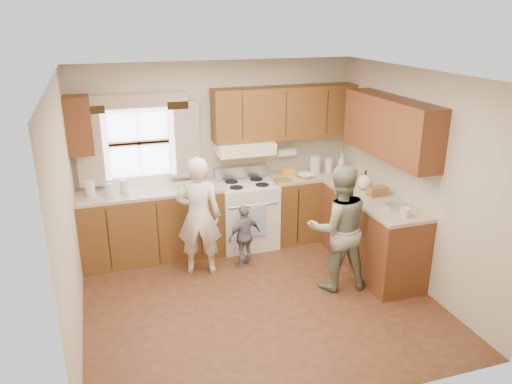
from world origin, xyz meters
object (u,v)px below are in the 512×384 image
object	(u,v)px
woman_right	(338,228)
woman_left	(199,216)
child	(245,236)
stove	(247,213)

from	to	relation	value
woman_right	woman_left	bearing A→B (deg)	-22.57
child	woman_left	bearing A→B (deg)	-20.24
woman_left	child	xyz separation A→B (m)	(0.58, 0.00, -0.34)
woman_left	woman_right	world-z (taller)	woman_right
woman_right	child	distance (m)	1.26
woman_left	child	bearing A→B (deg)	-163.31
child	stove	bearing A→B (deg)	-129.69
child	woman_right	bearing A→B (deg)	115.82
stove	child	world-z (taller)	stove
woman_left	stove	bearing A→B (deg)	-126.56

